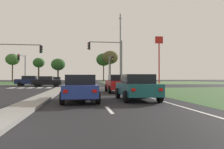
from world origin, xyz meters
name	(u,v)px	position (x,y,z in m)	size (l,w,h in m)	color
ground_plane	(66,86)	(0.00, 30.00, 0.00)	(200.00, 200.00, 0.00)	black
grass_verge_far_right	(165,82)	(25.50, 54.50, 0.00)	(35.00, 35.00, 0.01)	#476B38
median_island_near	(47,95)	(0.00, 11.00, 0.07)	(1.20, 22.00, 0.14)	gray
median_island_far	(72,82)	(0.00, 55.00, 0.07)	(1.20, 36.00, 0.14)	gray
lane_dash_near	(109,110)	(3.50, 3.72, 0.01)	(0.14, 2.00, 0.01)	silver
lane_dash_second	(98,97)	(3.50, 9.72, 0.01)	(0.14, 2.00, 0.01)	silver
lane_dash_third	(93,92)	(3.50, 15.72, 0.01)	(0.14, 2.00, 0.01)	silver
lane_dash_fourth	(91,89)	(3.50, 21.72, 0.01)	(0.14, 2.00, 0.01)	silver
lane_dash_fifth	(89,87)	(3.50, 27.72, 0.01)	(0.14, 2.00, 0.01)	silver
edge_line_right	(138,94)	(6.85, 12.00, 0.01)	(0.14, 24.00, 0.01)	silver
stop_bar_near	(93,88)	(3.80, 23.00, 0.01)	(6.40, 0.50, 0.01)	silver
crosswalk_bar_near	(12,88)	(-6.40, 24.80, 0.01)	(0.70, 2.80, 0.01)	silver
crosswalk_bar_second	(21,88)	(-5.25, 24.80, 0.01)	(0.70, 2.80, 0.01)	silver
crosswalk_bar_third	(31,88)	(-4.10, 24.80, 0.01)	(0.70, 2.80, 0.01)	silver
crosswalk_bar_fourth	(40,88)	(-2.95, 24.80, 0.01)	(0.70, 2.80, 0.01)	silver
crosswalk_bar_fifth	(49,88)	(-1.80, 24.80, 0.01)	(0.70, 2.80, 0.01)	silver
crosswalk_bar_sixth	(58,88)	(-0.65, 24.80, 0.01)	(0.70, 2.80, 0.01)	silver
car_silver_near	(56,81)	(-2.44, 39.23, 0.76)	(2.05, 4.50, 1.47)	#B7B7BC
car_white_third	(136,81)	(11.73, 32.33, 0.81)	(4.21, 2.01, 1.59)	silver
car_teal_fourth	(137,87)	(5.61, 7.49, 0.77)	(2.06, 4.19, 1.50)	#19565B
car_red_fifth	(118,83)	(5.62, 14.43, 0.80)	(2.02, 4.21, 1.57)	#A31919
car_navy_sixth	(30,81)	(-5.68, 31.99, 0.82)	(4.61, 2.06, 1.61)	#161E47
car_black_seventh	(47,81)	(-2.58, 28.31, 0.78)	(4.16, 2.07, 1.52)	black
car_blue_eighth	(80,88)	(2.33, 7.15, 0.75)	(1.95, 4.32, 1.46)	navy
traffic_signal_far_left	(23,64)	(-7.60, 34.90, 3.70)	(0.32, 4.62, 5.36)	gray
traffic_signal_near_left	(15,56)	(-5.64, 23.40, 3.92)	(5.35, 0.32, 5.63)	gray
traffic_signal_near_right	(110,55)	(6.05, 23.40, 4.20)	(4.55, 0.32, 6.15)	gray
traffic_signal_far_right	(110,65)	(7.60, 34.87, 3.62)	(0.32, 4.63, 5.23)	gray
street_lamp_second	(120,47)	(8.10, 27.21, 5.90)	(0.68, 2.07, 10.72)	gray
pedestrian_at_median	(69,78)	(-0.22, 42.42, 1.30)	(0.34, 0.34, 1.89)	#9E8966
fastfood_pole_sign	(159,49)	(20.25, 44.52, 7.98)	(1.80, 0.40, 10.88)	red
treeline_near	(13,60)	(-18.08, 65.24, 6.77)	(4.02, 4.02, 8.53)	#423323
treeline_second	(39,63)	(-10.89, 67.52, 5.94)	(3.57, 3.57, 7.56)	#423323
treeline_third	(58,65)	(-4.50, 63.26, 5.24)	(4.18, 4.18, 7.07)	#423323
treeline_fourth	(104,60)	(9.66, 67.75, 7.23)	(4.85, 4.85, 9.33)	#423323
treeline_fifth	(110,57)	(11.55, 65.41, 7.78)	(4.99, 4.99, 9.93)	#423323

